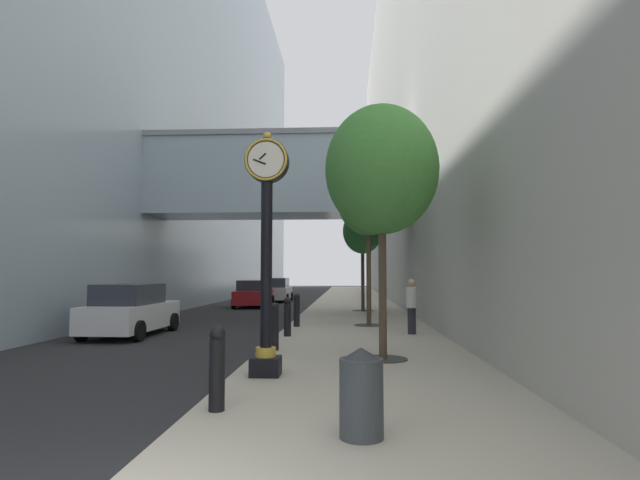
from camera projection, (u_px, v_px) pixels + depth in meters
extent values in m
plane|color=#262628|center=(310.00, 308.00, 30.50)|extent=(110.00, 110.00, 0.00)
cube|color=#BCB29E|center=(353.00, 304.00, 33.35)|extent=(5.22, 80.00, 0.14)
cube|color=#93A8B7|center=(147.00, 63.00, 35.18)|extent=(9.00, 80.00, 33.06)
cube|color=#93A8B7|center=(281.00, 179.00, 24.28)|extent=(12.83, 3.20, 3.52)
cube|color=gray|center=(282.00, 140.00, 24.40)|extent=(12.83, 3.40, 0.24)
cube|color=#B7B2A8|center=(460.00, 86.00, 33.91)|extent=(9.00, 80.00, 29.02)
cube|color=black|center=(266.00, 366.00, 9.64)|extent=(0.55, 0.55, 0.35)
cylinder|color=gold|center=(266.00, 352.00, 9.66)|extent=(0.39, 0.38, 0.18)
cylinder|color=black|center=(266.00, 264.00, 9.77)|extent=(0.22, 0.22, 3.15)
cylinder|color=black|center=(267.00, 161.00, 9.90)|extent=(0.84, 0.28, 0.84)
torus|color=gold|center=(266.00, 159.00, 9.74)|extent=(0.82, 0.05, 0.82)
cylinder|color=silver|center=(266.00, 159.00, 9.75)|extent=(0.69, 0.01, 0.69)
cylinder|color=silver|center=(268.00, 163.00, 10.05)|extent=(0.69, 0.01, 0.69)
sphere|color=gold|center=(267.00, 136.00, 9.93)|extent=(0.16, 0.16, 0.16)
cube|color=black|center=(263.00, 156.00, 9.75)|extent=(0.14, 0.01, 0.14)
cube|color=black|center=(259.00, 162.00, 9.74)|extent=(0.25, 0.01, 0.12)
cylinder|color=black|center=(217.00, 374.00, 7.20)|extent=(0.23, 0.23, 1.01)
sphere|color=black|center=(217.00, 334.00, 7.23)|extent=(0.24, 0.24, 0.24)
cylinder|color=black|center=(274.00, 330.00, 12.85)|extent=(0.23, 0.23, 1.01)
sphere|color=black|center=(275.00, 307.00, 12.89)|extent=(0.24, 0.24, 0.24)
cylinder|color=black|center=(288.00, 320.00, 15.68)|extent=(0.23, 0.23, 1.01)
sphere|color=black|center=(288.00, 301.00, 15.72)|extent=(0.24, 0.24, 0.24)
cylinder|color=black|center=(297.00, 313.00, 18.51)|extent=(0.23, 0.23, 1.01)
sphere|color=black|center=(297.00, 297.00, 18.55)|extent=(0.24, 0.24, 0.24)
cylinder|color=#333335|center=(383.00, 359.00, 11.46)|extent=(1.10, 1.10, 0.02)
cylinder|color=#4C3D2D|center=(383.00, 285.00, 11.56)|extent=(0.18, 0.18, 3.33)
ellipsoid|color=#428438|center=(382.00, 169.00, 11.74)|extent=(2.60, 2.60, 2.99)
cylinder|color=#333335|center=(369.00, 325.00, 18.90)|extent=(1.10, 1.10, 0.02)
cylinder|color=#4C3D2D|center=(369.00, 274.00, 19.03)|extent=(0.18, 0.18, 3.80)
ellipsoid|color=#428438|center=(368.00, 200.00, 19.21)|extent=(2.34, 2.34, 2.69)
cylinder|color=#333335|center=(363.00, 310.00, 26.35)|extent=(1.10, 1.10, 0.02)
cylinder|color=#4C3D2D|center=(363.00, 278.00, 26.46)|extent=(0.18, 0.18, 3.36)
ellipsoid|color=#2D7033|center=(363.00, 231.00, 26.62)|extent=(2.05, 2.05, 2.36)
cylinder|color=#383D42|center=(361.00, 398.00, 6.01)|extent=(0.52, 0.52, 0.92)
cone|color=#272A2E|center=(361.00, 354.00, 6.04)|extent=(0.53, 0.53, 0.16)
cylinder|color=#23232D|center=(412.00, 321.00, 16.24)|extent=(0.34, 0.34, 0.83)
cylinder|color=silver|center=(411.00, 297.00, 16.29)|extent=(0.45, 0.45, 0.67)
sphere|color=tan|center=(411.00, 283.00, 16.32)|extent=(0.25, 0.25, 0.25)
cube|color=silver|center=(131.00, 316.00, 17.02)|extent=(1.85, 4.34, 0.83)
cube|color=#282D38|center=(129.00, 294.00, 16.86)|extent=(1.61, 2.44, 0.68)
cylinder|color=black|center=(125.00, 321.00, 18.52)|extent=(0.23, 0.64, 0.64)
cylinder|color=black|center=(173.00, 322.00, 18.40)|extent=(0.23, 0.64, 0.64)
cylinder|color=black|center=(82.00, 331.00, 15.61)|extent=(0.23, 0.64, 0.64)
cylinder|color=black|center=(139.00, 331.00, 15.48)|extent=(0.23, 0.64, 0.64)
cube|color=#AD191E|center=(254.00, 297.00, 31.45)|extent=(1.99, 4.68, 0.80)
cube|color=#282D38|center=(253.00, 285.00, 31.26)|extent=(1.72, 2.63, 0.65)
cylinder|color=black|center=(243.00, 300.00, 33.02)|extent=(0.24, 0.65, 0.64)
cylinder|color=black|center=(272.00, 300.00, 32.97)|extent=(0.24, 0.65, 0.64)
cylinder|color=black|center=(234.00, 303.00, 29.88)|extent=(0.24, 0.65, 0.64)
cylinder|color=black|center=(266.00, 303.00, 29.83)|extent=(0.24, 0.65, 0.64)
cube|color=#B7BABF|center=(277.00, 293.00, 37.15)|extent=(1.84, 4.32, 0.84)
cube|color=#282D38|center=(276.00, 283.00, 36.99)|extent=(1.61, 2.42, 0.69)
cylinder|color=black|center=(267.00, 296.00, 38.64)|extent=(0.22, 0.64, 0.64)
cylinder|color=black|center=(291.00, 296.00, 38.55)|extent=(0.22, 0.64, 0.64)
cylinder|color=black|center=(261.00, 298.00, 35.71)|extent=(0.22, 0.64, 0.64)
cylinder|color=black|center=(287.00, 298.00, 35.62)|extent=(0.22, 0.64, 0.64)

